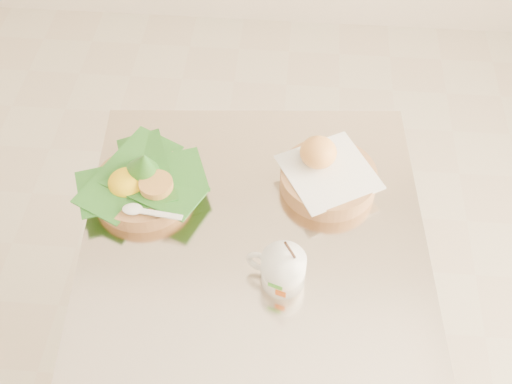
# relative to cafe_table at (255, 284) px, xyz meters

# --- Properties ---
(floor) EXTENTS (3.60, 3.60, 0.00)m
(floor) POSITION_rel_cafe_table_xyz_m (-0.20, -0.04, -0.53)
(floor) COLOR beige
(floor) RESTS_ON ground
(cafe_table) EXTENTS (0.75, 0.75, 0.75)m
(cafe_table) POSITION_rel_cafe_table_xyz_m (0.00, 0.00, 0.00)
(cafe_table) COLOR gray
(cafe_table) RESTS_ON floor
(rice_basket) EXTENTS (0.27, 0.27, 0.13)m
(rice_basket) POSITION_rel_cafe_table_xyz_m (-0.24, 0.07, 0.26)
(rice_basket) COLOR #B6844E
(rice_basket) RESTS_ON cafe_table
(bread_basket) EXTENTS (0.24, 0.24, 0.11)m
(bread_basket) POSITION_rel_cafe_table_xyz_m (0.14, 0.13, 0.25)
(bread_basket) COLOR #B6844E
(bread_basket) RESTS_ON cafe_table
(coffee_mug) EXTENTS (0.12, 0.09, 0.15)m
(coffee_mug) POSITION_rel_cafe_table_xyz_m (0.06, -0.12, 0.26)
(coffee_mug) COLOR white
(coffee_mug) RESTS_ON cafe_table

